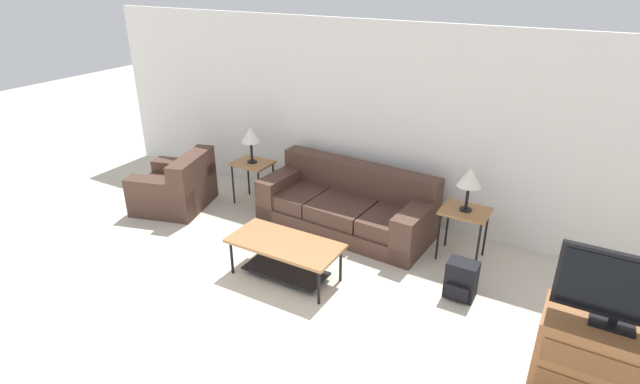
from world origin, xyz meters
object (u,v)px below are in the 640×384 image
table_lamp_left (251,135)px  television (622,290)px  side_table_left (253,167)px  tv_console (600,362)px  couch (347,207)px  side_table_right (465,216)px  coffee_table (285,251)px  table_lamp_right (470,178)px  backpack (461,280)px  armchair (176,188)px

table_lamp_left → television: television is taller
side_table_left → tv_console: (4.58, -1.57, -0.20)m
couch → side_table_right: (1.52, -0.00, 0.27)m
coffee_table → side_table_right: side_table_right is taller
coffee_table → tv_console: (3.10, -0.18, 0.03)m
table_lamp_right → backpack: bearing=-74.5°
armchair → tv_console: 5.53m
side_table_left → table_lamp_right: table_lamp_right is taller
couch → backpack: bearing=-24.1°
side_table_left → tv_console: 4.84m
armchair → side_table_left: (0.88, 0.67, 0.27)m
armchair → coffee_table: bearing=-17.1°
armchair → backpack: bearing=-1.5°
coffee_table → table_lamp_right: bearing=41.4°
side_table_right → coffee_table: bearing=-138.6°
side_table_right → tv_console: bearing=-45.9°
table_lamp_left → table_lamp_right: 3.06m
coffee_table → television: television is taller
side_table_left → table_lamp_right: bearing=0.0°
coffee_table → backpack: (1.79, 0.62, -0.13)m
couch → tv_console: (3.05, -1.57, 0.07)m
tv_console → armchair: bearing=170.6°
side_table_right → television: 2.24m
side_table_left → television: 4.86m
coffee_table → side_table_left: bearing=136.7°
coffee_table → table_lamp_left: (-1.48, 1.39, 0.70)m
tv_console → backpack: tv_console is taller
couch → television: (3.05, -1.57, 0.75)m
couch → table_lamp_left: size_ratio=4.43×
table_lamp_right → side_table_right: bearing=0.0°
side_table_right → tv_console: (1.52, -1.57, -0.20)m
couch → table_lamp_right: table_lamp_right is taller
armchair → side_table_right: bearing=9.6°
couch → armchair: couch is taller
armchair → coffee_table: armchair is taller
couch → side_table_left: couch is taller
television → tv_console: bearing=-90.0°
armchair → backpack: (4.15, -0.11, -0.09)m
tv_console → television: size_ratio=1.05×
side_table_left → television: size_ratio=0.70×
side_table_right → side_table_left: bearing=180.0°
tv_console → television: (-0.00, 0.00, 0.69)m
table_lamp_left → television: 4.84m
side_table_right → backpack: size_ratio=1.51×
armchair → side_table_left: size_ratio=1.90×
couch → table_lamp_left: table_lamp_left is taller
side_table_left → table_lamp_left: 0.47m
couch → table_lamp_right: (1.52, -0.00, 0.74)m
coffee_table → television: size_ratio=1.38×
armchair → television: bearing=-9.4°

